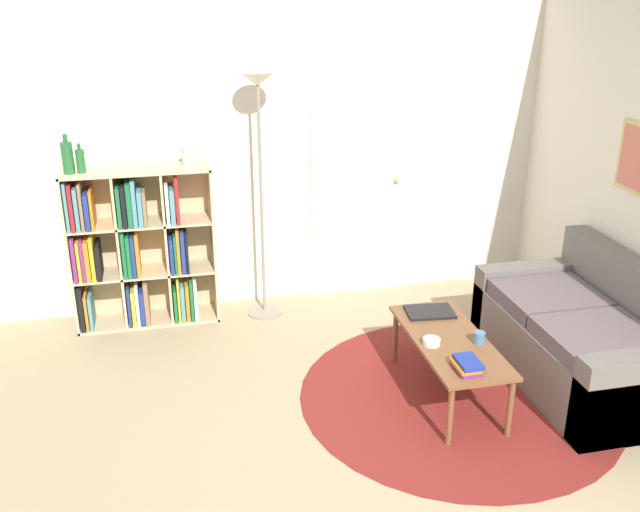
% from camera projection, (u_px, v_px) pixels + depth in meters
% --- Properties ---
extents(wall_back, '(7.02, 0.11, 2.60)m').
position_uv_depth(wall_back, '(297.00, 144.00, 5.57)').
color(wall_back, silver).
rests_on(wall_back, ground_plane).
extents(wall_right, '(0.08, 5.78, 2.60)m').
position_uv_depth(wall_right, '(638.00, 174.00, 4.69)').
color(wall_right, silver).
rests_on(wall_right, ground_plane).
extents(rug, '(2.04, 2.04, 0.01)m').
position_uv_depth(rug, '(458.00, 396.00, 4.58)').
color(rug, maroon).
rests_on(rug, ground_plane).
extents(bookshelf, '(1.06, 0.34, 1.22)m').
position_uv_depth(bookshelf, '(136.00, 249.00, 5.37)').
color(bookshelf, beige).
rests_on(bookshelf, ground_plane).
extents(floor_lamp, '(0.27, 0.27, 1.89)m').
position_uv_depth(floor_lamp, '(259.00, 127.00, 5.15)').
color(floor_lamp, gray).
rests_on(floor_lamp, ground_plane).
extents(couch, '(0.85, 1.50, 0.80)m').
position_uv_depth(couch, '(588.00, 340.00, 4.70)').
color(couch, '#66605B').
rests_on(couch, ground_plane).
extents(coffee_table, '(0.45, 1.07, 0.41)m').
position_uv_depth(coffee_table, '(449.00, 345.00, 4.47)').
color(coffee_table, brown).
rests_on(coffee_table, ground_plane).
extents(laptop, '(0.33, 0.25, 0.02)m').
position_uv_depth(laptop, '(430.00, 312.00, 4.78)').
color(laptop, black).
rests_on(laptop, coffee_table).
extents(bowl, '(0.11, 0.11, 0.04)m').
position_uv_depth(bowl, '(432.00, 342.00, 4.37)').
color(bowl, silver).
rests_on(bowl, coffee_table).
extents(book_stack_on_table, '(0.14, 0.19, 0.07)m').
position_uv_depth(book_stack_on_table, '(467.00, 365.00, 4.08)').
color(book_stack_on_table, '#7F287A').
rests_on(book_stack_on_table, coffee_table).
extents(cup, '(0.07, 0.07, 0.07)m').
position_uv_depth(cup, '(479.00, 338.00, 4.39)').
color(cup, teal).
rests_on(cup, coffee_table).
extents(bottle_left, '(0.08, 0.08, 0.28)m').
position_uv_depth(bottle_left, '(68.00, 157.00, 4.98)').
color(bottle_left, '#236633').
rests_on(bottle_left, bookshelf).
extents(bottle_middle, '(0.06, 0.06, 0.21)m').
position_uv_depth(bottle_middle, '(81.00, 161.00, 5.01)').
color(bottle_middle, '#236633').
rests_on(bottle_middle, bookshelf).
extents(vase_on_shelf, '(0.10, 0.10, 0.14)m').
position_uv_depth(vase_on_shelf, '(188.00, 156.00, 5.20)').
color(vase_on_shelf, '#B7B2A8').
rests_on(vase_on_shelf, bookshelf).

